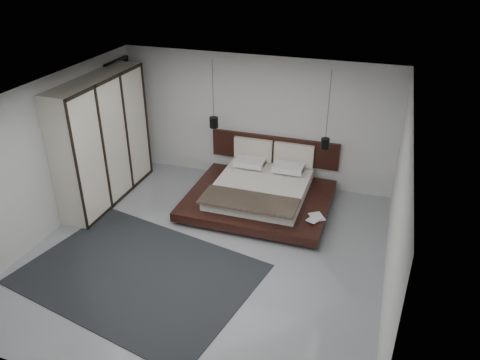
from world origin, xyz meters
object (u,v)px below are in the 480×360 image
(pendant_right, at_px, (325,143))
(rug, at_px, (139,274))
(bed, at_px, (261,191))
(pendant_left, at_px, (214,122))
(wardrobe, at_px, (103,140))
(lattice_screen, at_px, (123,118))

(pendant_right, height_order, rug, pendant_right)
(bed, relative_size, rug, 0.78)
(bed, xyz_separation_m, rug, (-1.27, -2.81, -0.28))
(pendant_left, xyz_separation_m, wardrobe, (-1.97, -1.13, -0.21))
(pendant_left, bearing_deg, rug, -91.86)
(bed, distance_m, rug, 3.09)
(pendant_left, distance_m, wardrobe, 2.28)
(pendant_right, distance_m, rug, 4.28)
(lattice_screen, distance_m, wardrobe, 1.25)
(lattice_screen, relative_size, rug, 0.71)
(bed, relative_size, wardrobe, 1.08)
(lattice_screen, distance_m, pendant_left, 2.23)
(lattice_screen, relative_size, pendant_left, 1.83)
(rug, bearing_deg, pendant_left, 88.14)
(lattice_screen, xyz_separation_m, rug, (2.11, -3.35, -1.29))
(pendant_right, xyz_separation_m, wardrobe, (-4.30, -1.13, -0.06))
(wardrobe, xyz_separation_m, rug, (1.86, -2.13, -1.27))
(wardrobe, distance_m, rug, 3.10)
(pendant_right, bearing_deg, rug, -126.75)
(bed, bearing_deg, lattice_screen, 170.86)
(bed, bearing_deg, rug, -114.34)
(bed, height_order, pendant_left, pendant_left)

